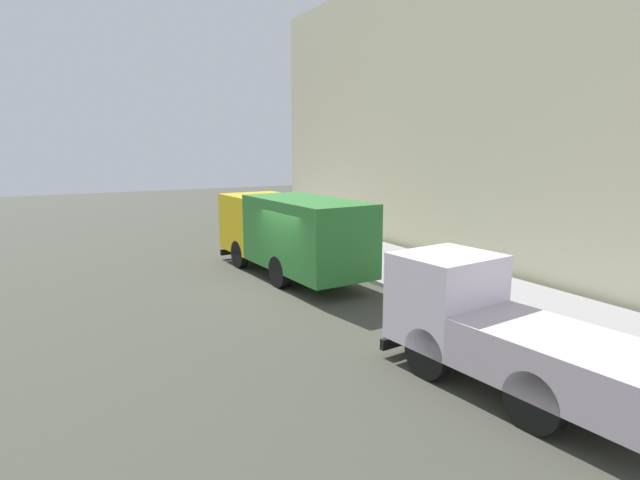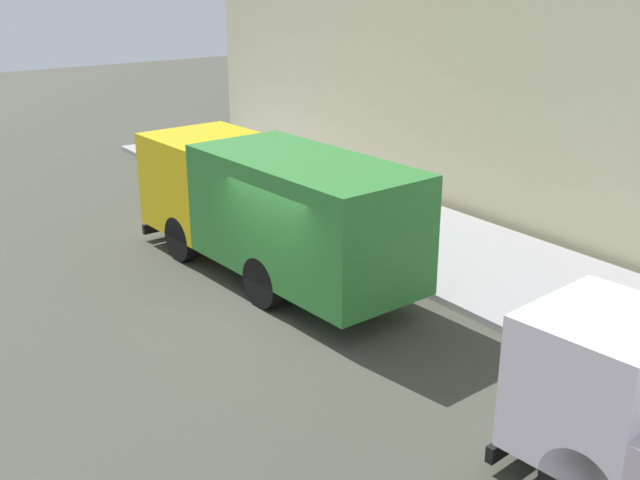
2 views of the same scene
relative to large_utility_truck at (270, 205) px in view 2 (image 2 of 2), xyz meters
The scene contains 5 objects.
ground 2.50m from the large_utility_truck, 123.51° to the right, with size 80.00×80.00×0.00m, color #404136.
sidewalk 4.68m from the large_utility_truck, 21.09° to the right, with size 4.34×30.00×0.15m, color #989498.
large_utility_truck is the anchor object (origin of this frame).
pedestrian_walking 4.72m from the large_utility_truck, 53.93° to the left, with size 0.41×0.41×1.75m.
traffic_cone_orange 4.17m from the large_utility_truck, 52.21° to the left, with size 0.43×0.43×0.62m, color orange.
Camera 2 is at (-7.01, -11.40, 6.36)m, focal length 42.55 mm.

